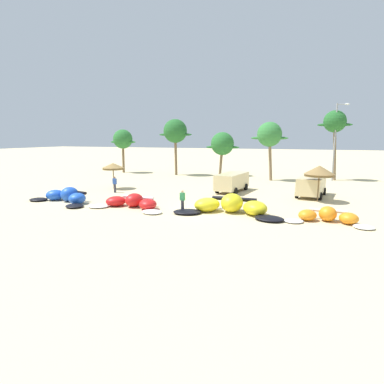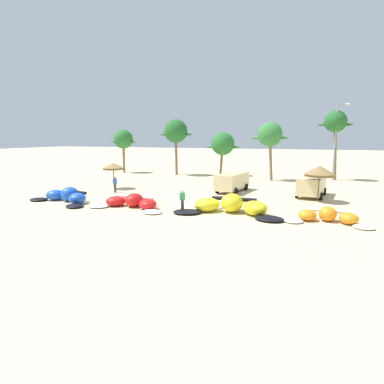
{
  "view_description": "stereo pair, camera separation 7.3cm",
  "coord_description": "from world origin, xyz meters",
  "views": [
    {
      "loc": [
        7.59,
        -23.06,
        5.48
      ],
      "look_at": [
        -1.9,
        2.0,
        1.0
      ],
      "focal_mm": 30.98,
      "sensor_mm": 36.0,
      "label": 1
    },
    {
      "loc": [
        7.66,
        -23.04,
        5.48
      ],
      "look_at": [
        -1.9,
        2.0,
        1.0
      ],
      "focal_mm": 30.98,
      "sensor_mm": 36.0,
      "label": 2
    }
  ],
  "objects": [
    {
      "name": "palm_leftmost",
      "position": [
        -20.45,
        21.07,
        5.06
      ],
      "size": [
        4.41,
        2.94,
        6.61
      ],
      "color": "brown",
      "rests_on": "ground"
    },
    {
      "name": "person_by_umbrellas",
      "position": [
        -11.08,
        4.6,
        0.82
      ],
      "size": [
        0.36,
        0.24,
        1.62
      ],
      "color": "#383842",
      "rests_on": "ground"
    },
    {
      "name": "palm_center_left",
      "position": [
        1.81,
        19.57,
        5.7
      ],
      "size": [
        4.62,
        3.08,
        7.33
      ],
      "color": "#7F6647",
      "rests_on": "ground"
    },
    {
      "name": "beach_umbrella_middle",
      "position": [
        7.79,
        6.71,
        2.63
      ],
      "size": [
        2.51,
        2.51,
        3.1
      ],
      "color": "brown",
      "rests_on": "ground"
    },
    {
      "name": "ground_plane",
      "position": [
        0.0,
        0.0,
        0.0
      ],
      "size": [
        260.0,
        260.0,
        0.0
      ],
      "primitive_type": "plane",
      "color": "beige"
    },
    {
      "name": "kite_far_left",
      "position": [
        -12.21,
        -1.0,
        0.48
      ],
      "size": [
        6.64,
        3.86,
        1.25
      ],
      "color": "black",
      "rests_on": "ground"
    },
    {
      "name": "parked_van",
      "position": [
        7.22,
        9.28,
        1.09
      ],
      "size": [
        2.67,
        4.99,
        1.84
      ],
      "color": "beige",
      "rests_on": "ground"
    },
    {
      "name": "palm_left",
      "position": [
        -11.61,
        20.89,
        6.22
      ],
      "size": [
        5.05,
        3.37,
        7.98
      ],
      "color": "brown",
      "rests_on": "ground"
    },
    {
      "name": "parked_car_second",
      "position": [
        -0.33,
        9.4,
        1.09
      ],
      "size": [
        2.58,
        5.21,
        1.84
      ],
      "color": "beige",
      "rests_on": "ground"
    },
    {
      "name": "kite_center",
      "position": [
        8.42,
        -0.41,
        0.38
      ],
      "size": [
        5.62,
        2.53,
        0.99
      ],
      "color": "white",
      "rests_on": "ground"
    },
    {
      "name": "palm_left_of_gap",
      "position": [
        -5.1,
        22.56,
        4.47
      ],
      "size": [
        4.88,
        3.25,
        6.15
      ],
      "color": "brown",
      "rests_on": "ground"
    },
    {
      "name": "kite_left_of_center",
      "position": [
        1.89,
        -0.12,
        0.53
      ],
      "size": [
        8.26,
        3.82,
        1.37
      ],
      "color": "black",
      "rests_on": "ground"
    },
    {
      "name": "kite_left",
      "position": [
        -5.81,
        -1.01,
        0.41
      ],
      "size": [
        6.84,
        3.31,
        1.07
      ],
      "color": "white",
      "rests_on": "ground"
    },
    {
      "name": "lamppost_west",
      "position": [
        9.56,
        22.12,
        5.28
      ],
      "size": [
        1.48,
        0.24,
        9.54
      ],
      "color": "gray",
      "rests_on": "ground"
    },
    {
      "name": "person_near_kites",
      "position": [
        -1.57,
        -0.86,
        0.82
      ],
      "size": [
        0.36,
        0.24,
        1.62
      ],
      "color": "#383842",
      "rests_on": "ground"
    },
    {
      "name": "beach_umbrella_near_van",
      "position": [
        -12.62,
        6.69,
        2.39
      ],
      "size": [
        2.3,
        2.3,
        2.75
      ],
      "color": "brown",
      "rests_on": "ground"
    },
    {
      "name": "palm_center_right",
      "position": [
        9.37,
        22.88,
        7.22
      ],
      "size": [
        4.14,
        2.76,
        8.77
      ],
      "color": "#7F6647",
      "rests_on": "ground"
    }
  ]
}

